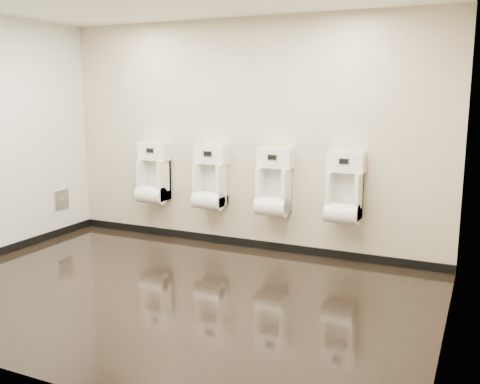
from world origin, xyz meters
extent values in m
cube|color=black|center=(0.00, 0.00, 0.00)|extent=(5.00, 3.50, 0.00)
cube|color=beige|center=(0.00, 1.75, 1.40)|extent=(5.00, 0.02, 2.80)
cube|color=beige|center=(0.00, -1.75, 1.40)|extent=(5.00, 0.02, 2.80)
cube|color=beige|center=(2.50, 0.00, 1.40)|extent=(0.02, 3.50, 2.80)
cube|color=black|center=(0.00, 1.74, 0.05)|extent=(5.00, 0.02, 0.10)
cube|color=#9E9EA3|center=(-2.48, 1.20, 0.50)|extent=(0.03, 0.25, 0.25)
cylinder|color=silver|center=(-2.46, 1.20, 0.50)|extent=(0.02, 0.04, 0.04)
cube|color=white|center=(-1.26, 1.62, 0.78)|extent=(0.37, 0.27, 0.53)
cube|color=silver|center=(-1.26, 1.70, 0.82)|extent=(0.28, 0.01, 0.41)
cylinder|color=white|center=(-1.26, 1.54, 0.60)|extent=(0.37, 0.23, 0.23)
cube|color=white|center=(-1.26, 1.65, 1.16)|extent=(0.41, 0.20, 0.23)
cube|color=black|center=(-1.26, 1.55, 1.18)|extent=(0.10, 0.01, 0.06)
cube|color=silver|center=(-1.26, 1.55, 1.18)|extent=(0.12, 0.01, 0.08)
cylinder|color=silver|center=(-1.05, 1.65, 1.16)|extent=(0.01, 0.03, 0.03)
cube|color=white|center=(-0.41, 1.62, 0.78)|extent=(0.37, 0.27, 0.53)
cube|color=silver|center=(-0.41, 1.70, 0.82)|extent=(0.28, 0.01, 0.41)
cylinder|color=white|center=(-0.41, 1.54, 0.60)|extent=(0.37, 0.23, 0.23)
cube|color=white|center=(-0.41, 1.65, 1.16)|extent=(0.41, 0.20, 0.23)
cube|color=black|center=(-0.41, 1.55, 1.18)|extent=(0.10, 0.01, 0.06)
cube|color=silver|center=(-0.41, 1.55, 1.18)|extent=(0.12, 0.01, 0.08)
cylinder|color=silver|center=(-0.20, 1.65, 1.16)|extent=(0.01, 0.03, 0.03)
cube|color=white|center=(0.44, 1.62, 0.78)|extent=(0.37, 0.27, 0.53)
cube|color=silver|center=(0.44, 1.70, 0.82)|extent=(0.28, 0.01, 0.41)
cylinder|color=white|center=(0.44, 1.54, 0.60)|extent=(0.37, 0.23, 0.23)
cube|color=white|center=(0.44, 1.65, 1.16)|extent=(0.41, 0.20, 0.23)
cube|color=black|center=(0.44, 1.55, 1.18)|extent=(0.10, 0.01, 0.06)
cube|color=silver|center=(0.44, 1.55, 1.18)|extent=(0.12, 0.01, 0.08)
cylinder|color=silver|center=(0.65, 1.65, 1.16)|extent=(0.01, 0.03, 0.03)
cube|color=white|center=(1.29, 1.62, 0.78)|extent=(0.37, 0.27, 0.53)
cube|color=silver|center=(1.29, 1.70, 0.82)|extent=(0.28, 0.01, 0.41)
cylinder|color=white|center=(1.29, 1.54, 0.60)|extent=(0.37, 0.23, 0.23)
cube|color=white|center=(1.29, 1.65, 1.16)|extent=(0.41, 0.20, 0.23)
cube|color=black|center=(1.29, 1.55, 1.18)|extent=(0.10, 0.01, 0.06)
cube|color=silver|center=(1.29, 1.55, 1.18)|extent=(0.12, 0.01, 0.08)
cylinder|color=silver|center=(1.50, 1.65, 1.16)|extent=(0.01, 0.03, 0.03)
camera|label=1|loc=(2.71, -4.21, 1.94)|focal=40.00mm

